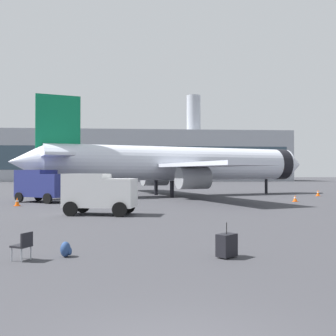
{
  "coord_description": "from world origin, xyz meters",
  "views": [
    {
      "loc": [
        -0.5,
        -5.18,
        2.68
      ],
      "look_at": [
        1.7,
        23.09,
        3.0
      ],
      "focal_mm": 41.02,
      "sensor_mm": 36.0,
      "label": 1
    }
  ],
  "objects": [
    {
      "name": "airplane_at_gate",
      "position": [
        4.03,
        38.41,
        3.66
      ],
      "size": [
        34.93,
        31.91,
        10.5
      ],
      "color": "silver",
      "rests_on": "ground"
    },
    {
      "name": "service_truck",
      "position": [
        -9.1,
        30.0,
        1.61
      ],
      "size": [
        5.25,
        4.36,
        2.9
      ],
      "color": "navy",
      "rests_on": "ground"
    },
    {
      "name": "cargo_van",
      "position": [
        -2.96,
        19.3,
        1.45
      ],
      "size": [
        4.73,
        3.12,
        2.6
      ],
      "color": "white",
      "rests_on": "ground"
    },
    {
      "name": "safety_cone_near",
      "position": [
        13.82,
        28.9,
        0.29
      ],
      "size": [
        0.44,
        0.44,
        0.6
      ],
      "color": "#F2590C",
      "rests_on": "ground"
    },
    {
      "name": "safety_cone_mid",
      "position": [
        19.77,
        36.69,
        0.35
      ],
      "size": [
        0.44,
        0.44,
        0.72
      ],
      "color": "#F2590C",
      "rests_on": "ground"
    },
    {
      "name": "safety_cone_far",
      "position": [
        -1.49,
        40.0,
        0.29
      ],
      "size": [
        0.44,
        0.44,
        0.59
      ],
      "color": "#F2590C",
      "rests_on": "ground"
    },
    {
      "name": "safety_cone_outer",
      "position": [
        -10.1,
        26.16,
        0.35
      ],
      "size": [
        0.44,
        0.44,
        0.7
      ],
      "color": "#F2590C",
      "rests_on": "ground"
    },
    {
      "name": "rolling_suitcase",
      "position": [
        2.28,
        6.73,
        0.39
      ],
      "size": [
        0.75,
        0.72,
        1.1
      ],
      "color": "black",
      "rests_on": "ground"
    },
    {
      "name": "traveller_backpack",
      "position": [
        -2.78,
        7.22,
        0.23
      ],
      "size": [
        0.36,
        0.4,
        0.48
      ],
      "color": "navy",
      "rests_on": "ground"
    },
    {
      "name": "gate_chair",
      "position": [
        -3.97,
        6.78,
        0.5
      ],
      "size": [
        0.64,
        0.64,
        0.86
      ],
      "color": "black",
      "rests_on": "ground"
    },
    {
      "name": "terminal_building",
      "position": [
        0.04,
        115.93,
        7.7
      ],
      "size": [
        91.65,
        21.11,
        27.19
      ],
      "color": "#9EA3AD",
      "rests_on": "ground"
    }
  ]
}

